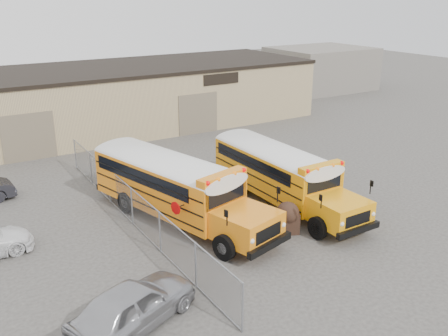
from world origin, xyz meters
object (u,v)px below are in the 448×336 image
school_bus_right (218,142)px  tarp_bundle (287,217)px  car_silver (133,305)px  school_bus_left (98,154)px

school_bus_right → tarp_bundle: (-1.72, -8.76, -0.93)m
school_bus_right → car_silver: 15.18m
school_bus_left → car_silver: 12.96m
tarp_bundle → car_silver: (-8.24, -2.65, 0.05)m
school_bus_right → tarp_bundle: 8.98m
tarp_bundle → school_bus_left: bearing=117.5°
car_silver → tarp_bundle: bearing=-94.6°
tarp_bundle → school_bus_right: bearing=78.9°
school_bus_left → school_bus_right: size_ratio=1.09×
school_bus_left → car_silver: size_ratio=2.36×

